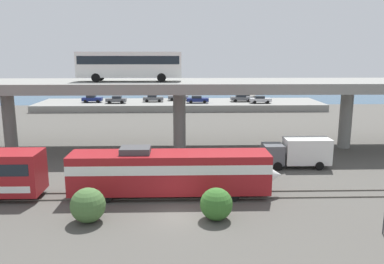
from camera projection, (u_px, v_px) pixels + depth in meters
The scene contains 19 objects.
ground_plane at pixel (179, 216), 28.13m from camera, with size 260.00×260.00×0.00m, color #4C4944.
rail_strip_near at pixel (179, 199), 31.28m from camera, with size 110.00×0.12×0.12m, color #59544C.
rail_strip_far at pixel (179, 192), 32.78m from camera, with size 110.00×0.12×0.12m, color #59544C.
train_locomotive at pixel (180, 171), 31.60m from camera, with size 17.25×3.04×4.18m.
highway_overpass at pixel (179, 88), 46.19m from camera, with size 96.00×10.21×8.29m.
transit_bus_on_overpass at pixel (130, 63), 44.88m from camera, with size 12.00×2.68×3.40m.
service_truck_west at pixel (298, 152), 39.72m from camera, with size 6.80×2.46×3.04m.
pier_parking_lot at pixel (180, 105), 81.82m from camera, with size 58.87×12.48×1.36m, color gray.
parked_car_0 at pixel (92, 99), 80.36m from camera, with size 4.08×1.85×1.50m.
parked_car_1 at pixel (153, 98), 81.34m from camera, with size 4.21×1.84×1.50m.
parked_car_2 at pixel (242, 98), 81.52m from camera, with size 4.62×1.94×1.50m.
parked_car_3 at pixel (260, 99), 79.02m from camera, with size 4.27×1.82×1.50m.
parked_car_4 at pixel (197, 99), 79.42m from camera, with size 4.48×1.93×1.50m.
parked_car_5 at pixel (116, 100), 78.98m from camera, with size 4.09×1.82×1.50m.
parked_car_6 at pixel (178, 97), 83.50m from camera, with size 4.30×1.98×1.50m.
parked_car_7 at pixel (246, 96), 84.43m from camera, with size 4.13×1.98×1.50m.
harbor_water at pixel (180, 96), 104.47m from camera, with size 140.00×36.00×0.01m, color #2D5170.
shrub_left at pixel (88, 205), 26.94m from camera, with size 2.45×2.45×2.45m, color #436735.
shrub_right at pixel (216, 204), 27.33m from camera, with size 2.32×2.32×2.32m, color #336627.
Camera 1 is at (0.23, -26.32, 11.69)m, focal length 36.28 mm.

